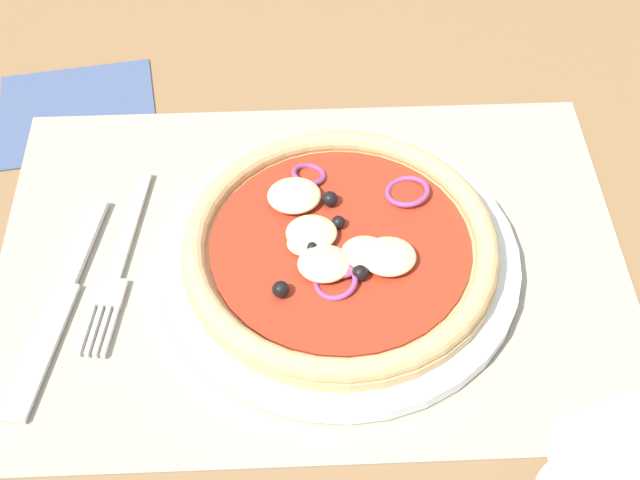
% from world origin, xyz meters
% --- Properties ---
extents(ground_plane, '(1.90, 1.40, 0.02)m').
position_xyz_m(ground_plane, '(0.00, 0.00, -0.01)').
color(ground_plane, olive).
extents(placemat, '(0.49, 0.35, 0.00)m').
position_xyz_m(placemat, '(0.00, 0.00, 0.00)').
color(placemat, '#A39984').
rests_on(placemat, ground_plane).
extents(plate, '(0.28, 0.28, 0.01)m').
position_xyz_m(plate, '(-0.02, 0.01, 0.01)').
color(plate, white).
rests_on(plate, placemat).
extents(pizza, '(0.24, 0.24, 0.03)m').
position_xyz_m(pizza, '(-0.02, 0.01, 0.03)').
color(pizza, tan).
rests_on(pizza, plate).
extents(fork, '(0.04, 0.18, 0.00)m').
position_xyz_m(fork, '(0.15, 0.01, 0.01)').
color(fork, silver).
rests_on(fork, placemat).
extents(knife, '(0.05, 0.20, 0.01)m').
position_xyz_m(knife, '(0.19, 0.04, 0.01)').
color(knife, silver).
rests_on(knife, placemat).
extents(wine_glass, '(0.07, 0.07, 0.15)m').
position_xyz_m(wine_glass, '(-0.17, 0.20, 0.10)').
color(wine_glass, silver).
rests_on(wine_glass, ground_plane).
extents(napkin, '(0.16, 0.14, 0.00)m').
position_xyz_m(napkin, '(0.21, -0.18, 0.00)').
color(napkin, '#425175').
rests_on(napkin, ground_plane).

